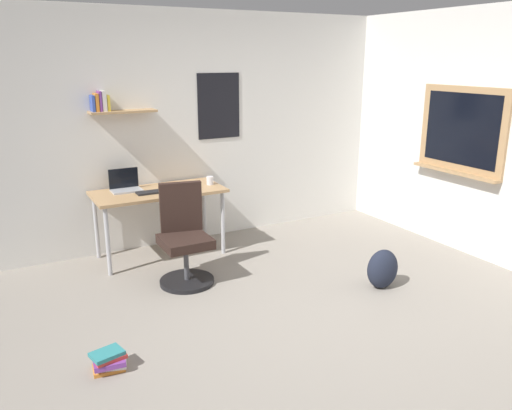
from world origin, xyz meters
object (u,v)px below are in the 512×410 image
Objects in this scene: coffee_mug at (210,181)px; backpack at (382,269)px; computer_mouse at (180,188)px; laptop at (125,186)px; keyboard at (154,192)px; desk at (159,197)px; office_chair at (184,241)px; book_stack_on_floor at (109,361)px.

backpack is at bearing -60.70° from coffee_mug.
coffee_mug is at bearing 7.70° from computer_mouse.
coffee_mug is at bearing -11.65° from laptop.
coffee_mug is at bearing 4.40° from keyboard.
laptop is (-0.31, 0.15, 0.13)m from desk.
office_chair is at bearing -129.38° from coffee_mug.
desk is 2.23m from book_stack_on_floor.
office_chair is at bearing -108.14° from computer_mouse.
laptop is 2.98× the size of computer_mouse.
coffee_mug is (0.65, 0.05, 0.04)m from keyboard.
laptop is 2.75m from backpack.
laptop reaches higher than backpack.
laptop is 0.83× the size of backpack.
office_chair is at bearing -71.54° from laptop.
office_chair is 2.57× the size of keyboard.
desk is at bearing 49.81° from keyboard.
office_chair is 3.61× the size of book_stack_on_floor.
computer_mouse is 2.24m from backpack.
book_stack_on_floor is at bearing -177.25° from backpack.
office_chair is 0.78m from computer_mouse.
computer_mouse reaches higher than book_stack_on_floor.
laptop is at bearing 153.56° from desk.
desk reaches higher than book_stack_on_floor.
book_stack_on_floor is at bearing -123.93° from computer_mouse.
keyboard is (-0.07, -0.08, 0.09)m from desk.
desk is 2.41m from backpack.
laptop is 0.84× the size of keyboard.
book_stack_on_floor is at bearing -130.46° from coffee_mug.
book_stack_on_floor is at bearing -118.04° from desk.
computer_mouse is at bearing 71.86° from office_chair.
computer_mouse reaches higher than keyboard.
laptop is (-0.30, 0.90, 0.38)m from office_chair.
office_chair reaches higher than backpack.
laptop reaches higher than book_stack_on_floor.
laptop reaches higher than keyboard.
keyboard is 0.99× the size of backpack.
desk is 1.44× the size of office_chair.
desk is at bearing 61.96° from book_stack_on_floor.
office_chair is (-0.01, -0.75, -0.25)m from desk.
keyboard is at bearing -130.19° from desk.
computer_mouse is 0.37m from coffee_mug.
keyboard is 0.65m from coffee_mug.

